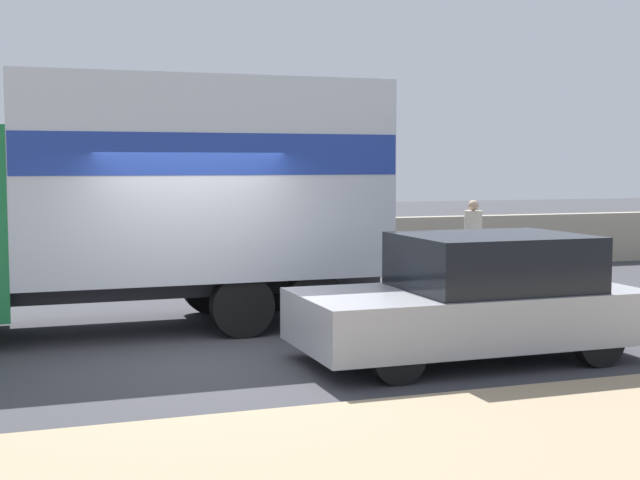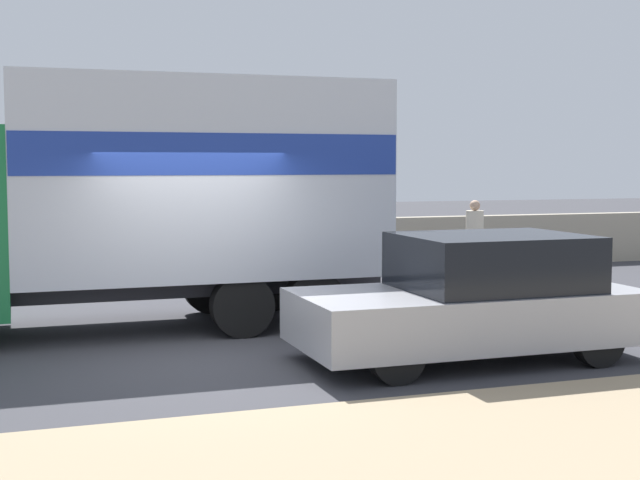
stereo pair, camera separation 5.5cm
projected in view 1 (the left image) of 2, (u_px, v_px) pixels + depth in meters
The scene contains 5 objects.
ground_plane at pixel (214, 362), 10.59m from camera, with size 80.00×80.00×0.00m, color #38383D.
stone_wall_backdrop at pixel (130, 252), 17.80m from camera, with size 60.00×0.35×1.17m.
box_truck at pixel (150, 189), 12.58m from camera, with size 6.91×2.42×3.53m.
car_hatchback at pixel (475, 299), 10.70m from camera, with size 4.12×1.88×1.51m.
pedestrian at pixel (473, 239), 17.85m from camera, with size 0.35×0.35×1.63m.
Camera 1 is at (-2.24, -10.26, 2.36)m, focal length 50.00 mm.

